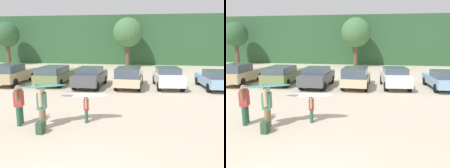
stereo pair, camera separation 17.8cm
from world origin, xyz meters
The scene contains 15 objects.
hillside_ridge centered at (0.00, 34.17, 3.36)m, with size 108.00×12.00×6.71m, color #2D5633.
tree_left centered at (-17.21, 25.47, 4.05)m, with size 3.28×3.28×5.76m.
tree_center_left centered at (-0.94, 25.82, 4.27)m, with size 3.69×3.69×6.15m.
parked_car_tan centered at (-8.77, 12.55, 0.86)m, with size 1.96×4.41×1.64m.
parked_car_olive_green centered at (-5.51, 13.25, 0.78)m, with size 1.93×4.76×1.45m.
parked_car_dark_gray centered at (-2.54, 12.59, 0.78)m, with size 1.91×4.19×1.48m.
parked_car_champagne centered at (0.34, 12.69, 0.81)m, with size 1.91×4.44×1.55m.
parked_car_white centered at (3.14, 13.26, 0.79)m, with size 2.14×4.21×1.48m.
parked_car_sky_blue centered at (6.43, 13.17, 0.72)m, with size 2.06×4.19×1.38m.
person_adult centered at (-2.42, 4.21, 0.97)m, with size 0.40×0.77×1.71m.
person_child centered at (-0.88, 5.16, 0.66)m, with size 0.27×0.53×1.16m.
person_companion centered at (-3.54, 4.44, 0.96)m, with size 0.40×0.83×1.69m.
surfboard_teal centered at (-2.42, 4.29, 1.71)m, with size 1.90×1.37×0.10m.
surfboard_white centered at (-0.97, 5.24, 1.18)m, with size 2.12×0.94×0.11m.
backpack_dropped centered at (-2.29, 3.70, 0.22)m, with size 0.24×0.34×0.45m.
Camera 1 is at (1.68, -4.21, 3.55)m, focal length 37.66 mm.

